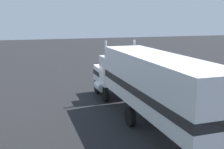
{
  "coord_description": "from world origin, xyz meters",
  "views": [
    {
      "loc": [
        -19.99,
        6.19,
        6.1
      ],
      "look_at": [
        0.35,
        -0.23,
        1.6
      ],
      "focal_mm": 43.41,
      "sensor_mm": 36.0,
      "label": 1
    }
  ],
  "objects": [
    {
      "name": "lane_stripe_near",
      "position": [
        1.31,
        -3.5,
        0.01
      ],
      "size": [
        4.4,
        0.31,
        0.01
      ],
      "primitive_type": "cube",
      "rotation": [
        0.0,
        0.0,
        0.03
      ],
      "color": "silver",
      "rests_on": "ground_plane"
    },
    {
      "name": "ground_plane",
      "position": [
        0.0,
        0.0,
        0.0
      ],
      "size": [
        120.0,
        120.0,
        0.0
      ],
      "primitive_type": "plane",
      "color": "#232326"
    },
    {
      "name": "person_bystander",
      "position": [
        -3.67,
        -3.17,
        0.89
      ],
      "size": [
        0.34,
        0.45,
        1.63
      ],
      "color": "#2D3347",
      "rests_on": "ground_plane"
    },
    {
      "name": "lane_stripe_mid",
      "position": [
        -0.65,
        -6.35,
        0.01
      ],
      "size": [
        4.4,
        0.23,
        0.01
      ],
      "primitive_type": "cube",
      "rotation": [
        0.0,
        0.0,
        -0.02
      ],
      "color": "silver",
      "rests_on": "ground_plane"
    },
    {
      "name": "semi_truck",
      "position": [
        -6.24,
        -0.29,
        2.52
      ],
      "size": [
        14.2,
        3.08,
        4.5
      ],
      "color": "white",
      "rests_on": "ground_plane"
    }
  ]
}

